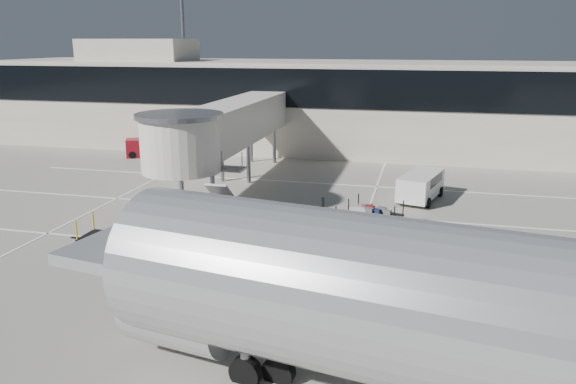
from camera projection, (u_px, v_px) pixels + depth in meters
The scene contains 12 objects.
ground at pixel (212, 265), 25.40m from camera, with size 140.00×140.00×0.00m, color #B0AC9E.
lane_markings at pixel (257, 207), 34.31m from camera, with size 40.00×30.00×0.02m.
terminal at pixel (323, 104), 52.49m from camera, with size 64.00×12.11×15.20m.
jet_bridge at pixel (221, 128), 36.70m from camera, with size 5.70×20.40×6.03m.
baggage_tug at pixel (339, 221), 29.44m from camera, with size 2.96×2.21×1.81m.
suitcase_cart at pixel (375, 214), 31.16m from camera, with size 3.53×2.23×1.36m.
box_cart_near at pixel (178, 269), 23.62m from camera, with size 3.67×2.16×1.41m.
box_cart_far at pixel (113, 238), 27.13m from camera, with size 4.04×1.68×1.58m.
ground_worker at pixel (169, 262), 23.67m from camera, with size 0.56×0.37×1.55m, color #7FD716.
minivan at pixel (421, 184), 35.64m from camera, with size 2.97×4.89×1.73m.
belt_loader at pixel (150, 147), 49.21m from camera, with size 4.50×3.20×2.04m.
aircraft at pixel (480, 319), 13.78m from camera, with size 22.44×7.42×5.65m.
Camera 1 is at (8.98, -22.16, 9.82)m, focal length 35.00 mm.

